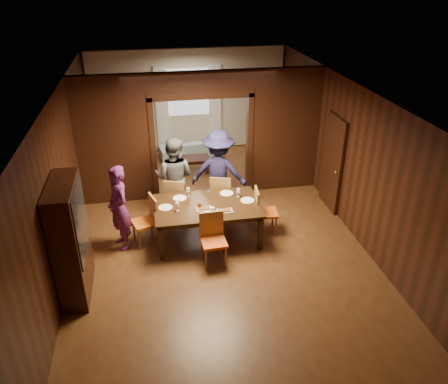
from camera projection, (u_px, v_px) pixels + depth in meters
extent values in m
plane|color=#532A17|center=(214.00, 228.00, 9.09)|extent=(9.00, 9.00, 0.00)
cube|color=silver|center=(212.00, 90.00, 7.73)|extent=(5.50, 9.00, 0.02)
cube|color=black|center=(188.00, 101.00, 12.33)|extent=(5.50, 0.02, 2.90)
cube|color=black|center=(65.00, 176.00, 7.98)|extent=(0.02, 9.00, 2.90)
cube|color=black|center=(347.00, 155.00, 8.84)|extent=(0.02, 9.00, 2.90)
cube|color=black|center=(116.00, 152.00, 9.62)|extent=(1.65, 0.15, 2.40)
cube|color=black|center=(284.00, 141.00, 10.22)|extent=(1.65, 0.15, 2.40)
cube|color=black|center=(201.00, 83.00, 9.24)|extent=(5.50, 0.15, 0.50)
cube|color=beige|center=(188.00, 101.00, 12.30)|extent=(5.40, 0.04, 2.85)
imported|color=#5E2161|center=(119.00, 208.00, 8.14)|extent=(0.62, 0.72, 1.68)
imported|color=#515258|center=(174.00, 178.00, 9.17)|extent=(1.06, 0.95, 1.80)
imported|color=#19173A|center=(219.00, 173.00, 9.29)|extent=(1.38, 1.06, 1.88)
imported|color=#97B7C6|center=(191.00, 149.00, 12.31)|extent=(1.80, 0.89, 0.51)
imported|color=black|center=(210.00, 201.00, 8.49)|extent=(0.32, 0.32, 0.08)
cube|color=black|center=(207.00, 222.00, 8.60)|extent=(2.03, 1.26, 0.76)
cube|color=black|center=(194.00, 165.00, 11.46)|extent=(0.80, 0.50, 0.40)
cube|color=black|center=(70.00, 240.00, 6.92)|extent=(0.40, 1.20, 2.00)
cube|color=black|center=(332.00, 163.00, 9.46)|extent=(0.06, 0.90, 2.10)
cube|color=silver|center=(188.00, 92.00, 12.16)|extent=(1.20, 0.03, 1.30)
cube|color=white|center=(162.00, 110.00, 12.22)|extent=(0.35, 0.06, 2.40)
cube|color=white|center=(215.00, 107.00, 12.45)|extent=(0.35, 0.06, 2.40)
cylinder|color=silver|center=(166.00, 207.00, 8.32)|extent=(0.27, 0.27, 0.01)
cylinder|color=white|center=(180.00, 198.00, 8.65)|extent=(0.27, 0.27, 0.01)
cylinder|color=white|center=(227.00, 193.00, 8.83)|extent=(0.27, 0.27, 0.01)
cylinder|color=white|center=(247.00, 200.00, 8.57)|extent=(0.27, 0.27, 0.01)
cylinder|color=silver|center=(209.00, 215.00, 8.08)|extent=(0.27, 0.27, 0.01)
cube|color=gray|center=(204.00, 208.00, 8.27)|extent=(0.30, 0.20, 0.04)
cube|color=gray|center=(225.00, 210.00, 8.19)|extent=(0.30, 0.20, 0.04)
cylinder|color=silver|center=(213.00, 211.00, 8.08)|extent=(0.07, 0.07, 0.14)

